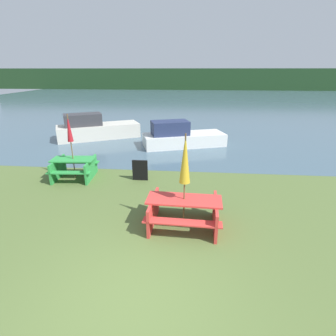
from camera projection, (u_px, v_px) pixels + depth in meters
name	position (u px, v px, depth m)	size (l,w,h in m)	color
ground_plane	(131.00, 303.00, 4.51)	(60.00, 60.00, 0.00)	#516633
water	(185.00, 101.00, 33.71)	(60.00, 50.00, 0.00)	#425B6B
far_treeline	(188.00, 79.00, 51.64)	(80.00, 1.60, 4.00)	#1E3D1E
picnic_table_red	(184.00, 209.00, 6.60)	(1.92, 1.46, 0.77)	red
picnic_table_green	(74.00, 167.00, 9.58)	(1.61, 1.49, 0.75)	green
umbrella_crimson	(69.00, 129.00, 9.10)	(0.20, 0.20, 2.36)	brown
umbrella_gold	(185.00, 160.00, 6.14)	(0.26, 0.26, 2.42)	brown
boat	(181.00, 137.00, 13.66)	(4.48, 2.77, 1.33)	silver
boat_second	(96.00, 129.00, 15.19)	(4.77, 3.42, 1.46)	beige
signboard	(140.00, 170.00, 9.43)	(0.55, 0.08, 0.75)	black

